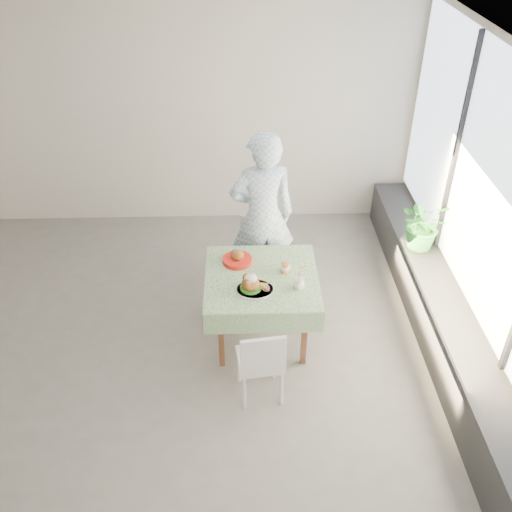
{
  "coord_description": "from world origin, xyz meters",
  "views": [
    {
      "loc": [
        0.88,
        -4.08,
        3.92
      ],
      "look_at": [
        1.01,
        0.18,
        0.94
      ],
      "focal_mm": 40.0,
      "sensor_mm": 36.0,
      "label": 1
    }
  ],
  "objects_px": {
    "chair_far": "(254,268)",
    "diner": "(262,216)",
    "potted_plant": "(424,224)",
    "chair_near": "(260,374)",
    "juice_cup_orange": "(285,266)",
    "cafe_table": "(261,300)",
    "main_dish": "(253,286)"
  },
  "relations": [
    {
      "from": "main_dish",
      "to": "juice_cup_orange",
      "type": "distance_m",
      "value": 0.42
    },
    {
      "from": "main_dish",
      "to": "juice_cup_orange",
      "type": "bearing_deg",
      "value": 41.74
    },
    {
      "from": "chair_near",
      "to": "diner",
      "type": "xyz_separation_m",
      "value": [
        0.08,
        1.52,
        0.68
      ]
    },
    {
      "from": "chair_far",
      "to": "juice_cup_orange",
      "type": "xyz_separation_m",
      "value": [
        0.27,
        -0.75,
        0.56
      ]
    },
    {
      "from": "cafe_table",
      "to": "chair_far",
      "type": "height_order",
      "value": "chair_far"
    },
    {
      "from": "main_dish",
      "to": "cafe_table",
      "type": "bearing_deg",
      "value": 67.0
    },
    {
      "from": "cafe_table",
      "to": "juice_cup_orange",
      "type": "height_order",
      "value": "juice_cup_orange"
    },
    {
      "from": "diner",
      "to": "main_dish",
      "type": "relative_size",
      "value": 5.42
    },
    {
      "from": "chair_far",
      "to": "diner",
      "type": "height_order",
      "value": "diner"
    },
    {
      "from": "chair_far",
      "to": "diner",
      "type": "distance_m",
      "value": 0.69
    },
    {
      "from": "diner",
      "to": "chair_near",
      "type": "bearing_deg",
      "value": 77.33
    },
    {
      "from": "diner",
      "to": "potted_plant",
      "type": "distance_m",
      "value": 1.7
    },
    {
      "from": "chair_near",
      "to": "potted_plant",
      "type": "xyz_separation_m",
      "value": [
        1.77,
        1.55,
        0.54
      ]
    },
    {
      "from": "main_dish",
      "to": "potted_plant",
      "type": "distance_m",
      "value": 2.09
    },
    {
      "from": "chair_near",
      "to": "juice_cup_orange",
      "type": "distance_m",
      "value": 1.02
    },
    {
      "from": "cafe_table",
      "to": "juice_cup_orange",
      "type": "bearing_deg",
      "value": 17.9
    },
    {
      "from": "chair_near",
      "to": "cafe_table",
      "type": "bearing_deg",
      "value": 86.91
    },
    {
      "from": "chair_far",
      "to": "juice_cup_orange",
      "type": "relative_size",
      "value": 3.04
    },
    {
      "from": "potted_plant",
      "to": "juice_cup_orange",
      "type": "bearing_deg",
      "value": -154.03
    },
    {
      "from": "chair_far",
      "to": "chair_near",
      "type": "distance_m",
      "value": 1.57
    },
    {
      "from": "cafe_table",
      "to": "diner",
      "type": "relative_size",
      "value": 0.56
    },
    {
      "from": "diner",
      "to": "chair_far",
      "type": "bearing_deg",
      "value": -39.47
    },
    {
      "from": "juice_cup_orange",
      "to": "main_dish",
      "type": "bearing_deg",
      "value": -138.26
    },
    {
      "from": "diner",
      "to": "main_dish",
      "type": "height_order",
      "value": "diner"
    },
    {
      "from": "cafe_table",
      "to": "chair_far",
      "type": "xyz_separation_m",
      "value": [
        -0.04,
        0.82,
        -0.21
      ]
    },
    {
      "from": "chair_far",
      "to": "potted_plant",
      "type": "relative_size",
      "value": 1.4
    },
    {
      "from": "chair_far",
      "to": "main_dish",
      "type": "height_order",
      "value": "main_dish"
    },
    {
      "from": "juice_cup_orange",
      "to": "chair_far",
      "type": "bearing_deg",
      "value": 109.67
    },
    {
      "from": "diner",
      "to": "juice_cup_orange",
      "type": "relative_size",
      "value": 7.06
    },
    {
      "from": "cafe_table",
      "to": "main_dish",
      "type": "height_order",
      "value": "main_dish"
    },
    {
      "from": "chair_far",
      "to": "main_dish",
      "type": "xyz_separation_m",
      "value": [
        -0.04,
        -1.03,
        0.55
      ]
    },
    {
      "from": "potted_plant",
      "to": "chair_near",
      "type": "bearing_deg",
      "value": -138.85
    }
  ]
}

